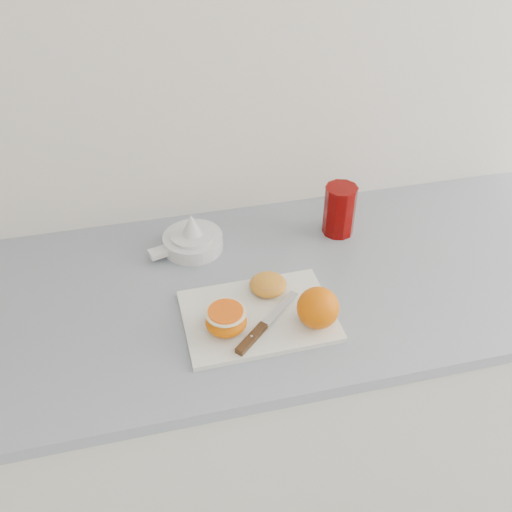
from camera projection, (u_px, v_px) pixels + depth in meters
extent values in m
cube|color=silver|center=(220.00, 30.00, 1.21)|extent=(4.00, 0.04, 2.70)
cube|color=silver|center=(299.00, 399.00, 1.59)|extent=(2.42, 0.60, 0.86)
cube|color=gray|center=(308.00, 279.00, 1.31)|extent=(2.48, 0.64, 0.03)
cube|color=silver|center=(258.00, 316.00, 1.18)|extent=(0.31, 0.23, 0.01)
sphere|color=orange|center=(318.00, 308.00, 1.13)|extent=(0.09, 0.09, 0.09)
ellipsoid|color=orange|center=(226.00, 321.00, 1.13)|extent=(0.08, 0.08, 0.05)
cylinder|color=#FFF3BC|center=(226.00, 313.00, 1.12)|extent=(0.08, 0.08, 0.00)
cylinder|color=orange|center=(226.00, 311.00, 1.11)|extent=(0.07, 0.07, 0.00)
ellipsoid|color=orange|center=(268.00, 284.00, 1.23)|extent=(0.08, 0.08, 0.03)
cylinder|color=#D57B3B|center=(268.00, 281.00, 1.22)|extent=(0.06, 0.06, 0.00)
cube|color=#483015|center=(252.00, 338.00, 1.12)|extent=(0.08, 0.07, 0.01)
cube|color=#B7B7BC|center=(280.00, 308.00, 1.18)|extent=(0.10, 0.09, 0.00)
cylinder|color=#B7B7BC|center=(252.00, 338.00, 1.12)|extent=(0.01, 0.01, 0.01)
cylinder|color=white|center=(193.00, 242.00, 1.36)|extent=(0.14, 0.14, 0.04)
cylinder|color=white|center=(192.00, 235.00, 1.35)|extent=(0.11, 0.11, 0.01)
cone|color=white|center=(192.00, 224.00, 1.33)|extent=(0.05, 0.05, 0.05)
cube|color=white|center=(159.00, 253.00, 1.33)|extent=(0.05, 0.04, 0.01)
ellipsoid|color=#D84719|center=(198.00, 233.00, 1.34)|extent=(0.01, 0.01, 0.00)
ellipsoid|color=#D84719|center=(185.00, 232.00, 1.35)|extent=(0.01, 0.01, 0.00)
ellipsoid|color=#D84719|center=(194.00, 236.00, 1.33)|extent=(0.01, 0.01, 0.00)
ellipsoid|color=#D84719|center=(198.00, 229.00, 1.36)|extent=(0.01, 0.01, 0.00)
cylinder|color=#6F0100|center=(339.00, 211.00, 1.39)|extent=(0.08, 0.08, 0.13)
cylinder|color=#DB4805|center=(338.00, 227.00, 1.42)|extent=(0.06, 0.06, 0.02)
cylinder|color=#6F0100|center=(342.00, 188.00, 1.35)|extent=(0.08, 0.08, 0.00)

